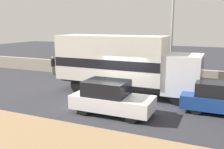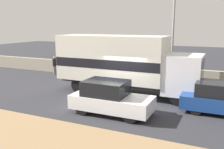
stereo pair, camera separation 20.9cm
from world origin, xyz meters
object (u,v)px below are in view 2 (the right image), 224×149
at_px(box_truck, 122,62).
at_px(car_hatchback, 110,98).
at_px(street_lamp, 173,26).
at_px(pedestrian, 55,65).
at_px(car_sedan_second, 224,99).

distance_m(box_truck, car_hatchback, 3.86).
distance_m(street_lamp, car_hatchback, 7.63).
height_order(street_lamp, pedestrian, street_lamp).
bearing_deg(car_sedan_second, box_truck, 167.57).
bearing_deg(box_truck, car_hatchback, -76.62).
height_order(street_lamp, box_truck, street_lamp).
bearing_deg(street_lamp, car_sedan_second, -51.86).
xyz_separation_m(street_lamp, pedestrian, (-9.97, 0.05, -3.35)).
relative_size(street_lamp, box_truck, 0.83).
bearing_deg(car_hatchback, street_lamp, 76.61).
bearing_deg(box_truck, street_lamp, 51.72).
xyz_separation_m(box_truck, car_sedan_second, (5.86, -1.29, -1.27)).
relative_size(box_truck, car_sedan_second, 2.11).
height_order(street_lamp, car_sedan_second, street_lamp).
bearing_deg(pedestrian, car_sedan_second, -18.27).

